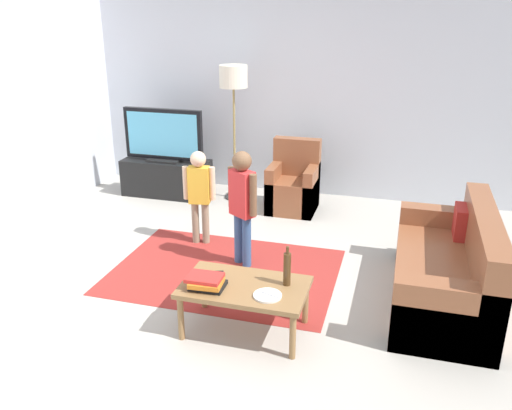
{
  "coord_description": "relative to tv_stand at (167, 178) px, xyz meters",
  "views": [
    {
      "loc": [
        1.35,
        -4.14,
        2.51
      ],
      "look_at": [
        0.0,
        0.6,
        0.65
      ],
      "focal_mm": 37.59,
      "sensor_mm": 36.0,
      "label": 1
    }
  ],
  "objects": [
    {
      "name": "bottle",
      "position": [
        2.33,
        -2.76,
        0.32
      ],
      "size": [
        0.06,
        0.06,
        0.33
      ],
      "color": "#4C3319",
      "rests_on": "coffee_table"
    },
    {
      "name": "wall_back",
      "position": [
        1.77,
        0.7,
        1.11
      ],
      "size": [
        6.0,
        0.12,
        2.7
      ],
      "primitive_type": "cube",
      "color": "silver",
      "rests_on": "ground"
    },
    {
      "name": "armchair",
      "position": [
        1.8,
        -0.04,
        0.05
      ],
      "size": [
        0.6,
        0.6,
        0.9
      ],
      "color": "brown",
      "rests_on": "ground"
    },
    {
      "name": "child_center",
      "position": [
        1.64,
        -1.73,
        0.47
      ],
      "size": [
        0.35,
        0.26,
        1.19
      ],
      "color": "#33598C",
      "rests_on": "ground"
    },
    {
      "name": "floor_lamp",
      "position": [
        0.94,
        0.15,
        1.3
      ],
      "size": [
        0.36,
        0.36,
        1.78
      ],
      "color": "#262626",
      "rests_on": "ground"
    },
    {
      "name": "ground",
      "position": [
        1.77,
        -2.3,
        -0.24
      ],
      "size": [
        7.8,
        7.8,
        0.0
      ],
      "primitive_type": "plane",
      "color": "#B2ADA3"
    },
    {
      "name": "tv_remote",
      "position": [
        1.71,
        -2.76,
        0.19
      ],
      "size": [
        0.18,
        0.1,
        0.02
      ],
      "primitive_type": "cube",
      "rotation": [
        0.0,
        0.0,
        0.35
      ],
      "color": "black",
      "rests_on": "coffee_table"
    },
    {
      "name": "child_near_tv",
      "position": [
        1.03,
        -1.35,
        0.39
      ],
      "size": [
        0.35,
        0.17,
        1.05
      ],
      "color": "gray",
      "rests_on": "ground"
    },
    {
      "name": "tv_stand",
      "position": [
        0.0,
        0.0,
        0.0
      ],
      "size": [
        1.2,
        0.44,
        0.5
      ],
      "color": "black",
      "rests_on": "ground"
    },
    {
      "name": "couch",
      "position": [
        3.63,
        -1.94,
        0.05
      ],
      "size": [
        0.8,
        1.8,
        0.86
      ],
      "color": "brown",
      "rests_on": "ground"
    },
    {
      "name": "area_rug",
      "position": [
        1.51,
        -1.94,
        -0.24
      ],
      "size": [
        2.2,
        1.6,
        0.01
      ],
      "primitive_type": "cube",
      "color": "#9E2D28",
      "rests_on": "ground"
    },
    {
      "name": "plate",
      "position": [
        2.23,
        -2.98,
        0.18
      ],
      "size": [
        0.22,
        0.22,
        0.02
      ],
      "color": "white",
      "rests_on": "coffee_table"
    },
    {
      "name": "coffee_table",
      "position": [
        2.01,
        -2.86,
        0.13
      ],
      "size": [
        1.0,
        0.6,
        0.42
      ],
      "color": "olive",
      "rests_on": "ground"
    },
    {
      "name": "tv",
      "position": [
        0.0,
        -0.02,
        0.6
      ],
      "size": [
        1.1,
        0.28,
        0.71
      ],
      "color": "black",
      "rests_on": "tv_stand"
    },
    {
      "name": "book_stack",
      "position": [
        1.73,
        -2.98,
        0.23
      ],
      "size": [
        0.3,
        0.23,
        0.1
      ],
      "color": "black",
      "rests_on": "coffee_table"
    }
  ]
}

